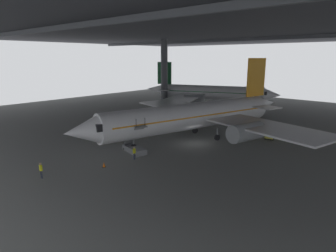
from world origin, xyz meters
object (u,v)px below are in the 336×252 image
object	(u,v)px
airplane_main	(195,116)
boarding_stairs	(135,147)
baggage_tug	(271,135)
crew_worker_by_stairs	(134,152)
airplane_distant	(208,92)
crew_worker_near_nose	(41,170)
traffic_cone_orange	(104,165)

from	to	relation	value
airplane_main	boarding_stairs	distance (m)	10.70
boarding_stairs	baggage_tug	world-z (taller)	boarding_stairs
crew_worker_by_stairs	airplane_main	bearing A→B (deg)	90.41
airplane_main	baggage_tug	bearing A→B (deg)	42.36
boarding_stairs	airplane_distant	xyz separation A→B (m)	(-14.04, 36.91, 2.55)
crew_worker_near_nose	crew_worker_by_stairs	size ratio (longest dim) A/B	1.05
crew_worker_near_nose	airplane_main	bearing A→B (deg)	82.97
boarding_stairs	airplane_distant	bearing A→B (deg)	110.83
crew_worker_near_nose	baggage_tug	distance (m)	31.49
traffic_cone_orange	baggage_tug	distance (m)	25.12
traffic_cone_orange	airplane_main	bearing A→B (deg)	87.95
boarding_stairs	traffic_cone_orange	world-z (taller)	boarding_stairs
airplane_main	baggage_tug	distance (m)	11.67
boarding_stairs	traffic_cone_orange	size ratio (longest dim) A/B	7.82
crew_worker_by_stairs	traffic_cone_orange	bearing A→B (deg)	-99.54
airplane_main	boarding_stairs	bearing A→B (deg)	-100.60
crew_worker_near_nose	crew_worker_by_stairs	distance (m)	10.27
boarding_stairs	crew_worker_near_nose	bearing A→B (deg)	-93.89
traffic_cone_orange	crew_worker_by_stairs	bearing A→B (deg)	80.46
airplane_main	airplane_distant	bearing A→B (deg)	120.80
boarding_stairs	airplane_distant	size ratio (longest dim) A/B	0.15
airplane_main	boarding_stairs	world-z (taller)	airplane_main
crew_worker_near_nose	baggage_tug	size ratio (longest dim) A/B	0.70
boarding_stairs	crew_worker_near_nose	distance (m)	11.75
traffic_cone_orange	baggage_tug	bearing A→B (deg)	69.23
airplane_distant	traffic_cone_orange	distance (m)	45.43
boarding_stairs	crew_worker_near_nose	size ratio (longest dim) A/B	2.88
crew_worker_near_nose	crew_worker_by_stairs	bearing A→B (deg)	74.27
crew_worker_by_stairs	baggage_tug	bearing A→B (deg)	67.16
traffic_cone_orange	baggage_tug	xyz separation A→B (m)	(8.91, 23.49, 0.23)
airplane_distant	baggage_tug	bearing A→B (deg)	-38.25
airplane_main	boarding_stairs	size ratio (longest dim) A/B	7.85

